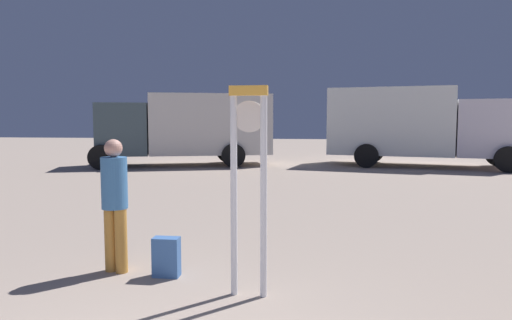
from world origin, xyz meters
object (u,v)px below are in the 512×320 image
(box_truck_near, at_px, (189,126))
(standing_clock, at_px, (249,173))
(backpack, at_px, (167,257))
(box_truck_far, at_px, (412,124))
(person_near_clock, at_px, (115,198))

(box_truck_near, bearing_deg, standing_clock, -72.10)
(box_truck_near, bearing_deg, backpack, -75.81)
(backpack, bearing_deg, box_truck_far, 67.95)
(standing_clock, bearing_deg, box_truck_near, 107.90)
(backpack, relative_size, box_truck_far, 0.07)
(person_near_clock, height_order, box_truck_far, box_truck_far)
(person_near_clock, xyz_separation_m, box_truck_near, (-2.56, 12.62, 0.65))
(person_near_clock, relative_size, box_truck_near, 0.22)
(person_near_clock, relative_size, box_truck_far, 0.23)
(standing_clock, xyz_separation_m, box_truck_far, (4.42, 13.95, 0.36))
(person_near_clock, bearing_deg, box_truck_near, 101.45)
(standing_clock, height_order, box_truck_far, box_truck_far)
(person_near_clock, distance_m, backpack, 0.94)
(box_truck_near, distance_m, box_truck_far, 8.71)
(box_truck_far, bearing_deg, standing_clock, -107.60)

